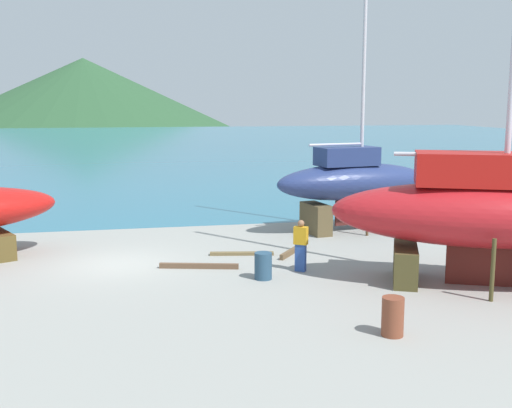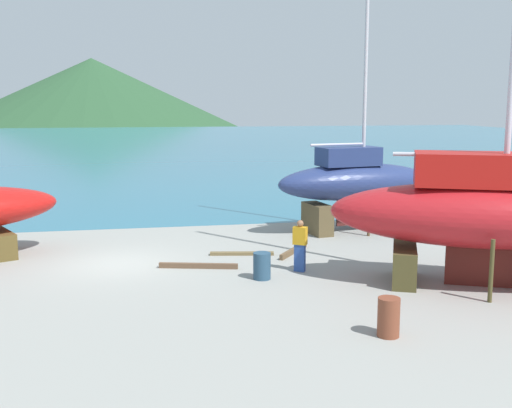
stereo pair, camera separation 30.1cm
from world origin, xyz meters
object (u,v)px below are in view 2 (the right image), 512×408
worker (300,245)px  barrel_tipped_right (262,266)px  sailboat_far_slipway (355,182)px  sailboat_small_center (485,213)px  barrel_tar_black (389,317)px

worker → barrel_tipped_right: worker is taller
sailboat_far_slipway → worker: sailboat_far_slipway is taller
sailboat_far_slipway → barrel_tipped_right: bearing=-138.9°
sailboat_small_center → barrel_tar_black: sailboat_small_center is taller
sailboat_small_center → sailboat_far_slipway: 8.71m
worker → barrel_tipped_right: size_ratio=2.02×
sailboat_small_center → sailboat_far_slipway: bearing=119.7°
barrel_tar_black → barrel_tipped_right: 5.70m
sailboat_far_slipway → worker: (-3.98, -5.97, -1.22)m
sailboat_small_center → worker: bearing=174.9°
worker → barrel_tar_black: (0.57, -6.01, -0.41)m
sailboat_small_center → barrel_tipped_right: 6.88m
sailboat_far_slipway → worker: 7.28m
barrel_tar_black → barrel_tipped_right: barrel_tar_black is taller
sailboat_small_center → worker: sailboat_small_center is taller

